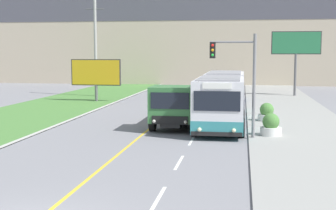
{
  "coord_description": "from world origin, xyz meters",
  "views": [
    {
      "loc": [
        5.16,
        -10.04,
        4.32
      ],
      "look_at": [
        1.1,
        15.37,
        1.4
      ],
      "focal_mm": 50.0,
      "sensor_mm": 36.0,
      "label": 1
    }
  ],
  "objects_px": {
    "utility_pole_far": "(95,46)",
    "city_bus": "(222,98)",
    "car_distant": "(232,92)",
    "traffic_light_mast": "(240,72)",
    "planter_round_near": "(271,126)",
    "planter_round_second": "(267,113)",
    "dump_truck": "(176,107)",
    "billboard_large": "(296,46)",
    "billboard_small": "(96,73)"
  },
  "relations": [
    {
      "from": "utility_pole_far",
      "to": "city_bus",
      "type": "bearing_deg",
      "value": -49.76
    },
    {
      "from": "car_distant",
      "to": "traffic_light_mast",
      "type": "height_order",
      "value": "traffic_light_mast"
    },
    {
      "from": "car_distant",
      "to": "planter_round_near",
      "type": "xyz_separation_m",
      "value": [
        2.35,
        -18.33,
        -0.11
      ]
    },
    {
      "from": "city_bus",
      "to": "utility_pole_far",
      "type": "xyz_separation_m",
      "value": [
        -13.01,
        15.37,
        3.35
      ]
    },
    {
      "from": "traffic_light_mast",
      "to": "planter_round_second",
      "type": "relative_size",
      "value": 4.67
    },
    {
      "from": "city_bus",
      "to": "planter_round_near",
      "type": "height_order",
      "value": "city_bus"
    },
    {
      "from": "dump_truck",
      "to": "planter_round_second",
      "type": "distance_m",
      "value": 6.22
    },
    {
      "from": "city_bus",
      "to": "billboard_large",
      "type": "height_order",
      "value": "billboard_large"
    },
    {
      "from": "car_distant",
      "to": "utility_pole_far",
      "type": "distance_m",
      "value": 14.07
    },
    {
      "from": "city_bus",
      "to": "billboard_large",
      "type": "distance_m",
      "value": 19.61
    },
    {
      "from": "traffic_light_mast",
      "to": "car_distant",
      "type": "bearing_deg",
      "value": 92.24
    },
    {
      "from": "traffic_light_mast",
      "to": "planter_round_second",
      "type": "bearing_deg",
      "value": 74.51
    },
    {
      "from": "billboard_small",
      "to": "planter_round_near",
      "type": "xyz_separation_m",
      "value": [
        14.15,
        -15.27,
        -1.92
      ]
    },
    {
      "from": "traffic_light_mast",
      "to": "billboard_small",
      "type": "height_order",
      "value": "traffic_light_mast"
    },
    {
      "from": "billboard_small",
      "to": "planter_round_second",
      "type": "relative_size",
      "value": 3.98
    },
    {
      "from": "planter_round_second",
      "to": "traffic_light_mast",
      "type": "bearing_deg",
      "value": -105.49
    },
    {
      "from": "car_distant",
      "to": "billboard_small",
      "type": "distance_m",
      "value": 12.33
    },
    {
      "from": "car_distant",
      "to": "traffic_light_mast",
      "type": "bearing_deg",
      "value": -87.76
    },
    {
      "from": "dump_truck",
      "to": "car_distant",
      "type": "bearing_deg",
      "value": 80.13
    },
    {
      "from": "car_distant",
      "to": "planter_round_second",
      "type": "bearing_deg",
      "value": -79.65
    },
    {
      "from": "city_bus",
      "to": "billboard_small",
      "type": "bearing_deg",
      "value": 137.24
    },
    {
      "from": "billboard_large",
      "to": "dump_truck",
      "type": "bearing_deg",
      "value": -112.78
    },
    {
      "from": "planter_round_near",
      "to": "planter_round_second",
      "type": "height_order",
      "value": "planter_round_near"
    },
    {
      "from": "dump_truck",
      "to": "planter_round_near",
      "type": "distance_m",
      "value": 5.59
    },
    {
      "from": "utility_pole_far",
      "to": "planter_round_second",
      "type": "distance_m",
      "value": 22.03
    },
    {
      "from": "traffic_light_mast",
      "to": "city_bus",
      "type": "bearing_deg",
      "value": 101.19
    },
    {
      "from": "traffic_light_mast",
      "to": "planter_round_near",
      "type": "bearing_deg",
      "value": 24.98
    },
    {
      "from": "dump_truck",
      "to": "utility_pole_far",
      "type": "relative_size",
      "value": 0.72
    },
    {
      "from": "dump_truck",
      "to": "billboard_small",
      "type": "xyz_separation_m",
      "value": [
        -8.95,
        13.33,
        1.26
      ]
    },
    {
      "from": "car_distant",
      "to": "planter_round_near",
      "type": "distance_m",
      "value": 18.48
    },
    {
      "from": "car_distant",
      "to": "planter_round_second",
      "type": "relative_size",
      "value": 3.85
    },
    {
      "from": "car_distant",
      "to": "billboard_small",
      "type": "bearing_deg",
      "value": -165.46
    },
    {
      "from": "utility_pole_far",
      "to": "planter_round_near",
      "type": "bearing_deg",
      "value": -51.94
    },
    {
      "from": "billboard_small",
      "to": "planter_round_second",
      "type": "bearing_deg",
      "value": -35.31
    },
    {
      "from": "planter_round_near",
      "to": "planter_round_second",
      "type": "relative_size",
      "value": 1.03
    },
    {
      "from": "car_distant",
      "to": "billboard_large",
      "type": "height_order",
      "value": "billboard_large"
    },
    {
      "from": "dump_truck",
      "to": "planter_round_near",
      "type": "relative_size",
      "value": 6.05
    },
    {
      "from": "city_bus",
      "to": "utility_pole_far",
      "type": "distance_m",
      "value": 20.42
    },
    {
      "from": "city_bus",
      "to": "dump_truck",
      "type": "height_order",
      "value": "city_bus"
    },
    {
      "from": "planter_round_second",
      "to": "billboard_large",
      "type": "bearing_deg",
      "value": 78.63
    },
    {
      "from": "dump_truck",
      "to": "planter_round_second",
      "type": "relative_size",
      "value": 6.2
    },
    {
      "from": "car_distant",
      "to": "billboard_small",
      "type": "relative_size",
      "value": 0.97
    },
    {
      "from": "planter_round_second",
      "to": "planter_round_near",
      "type": "bearing_deg",
      "value": -90.53
    },
    {
      "from": "city_bus",
      "to": "planter_round_second",
      "type": "height_order",
      "value": "city_bus"
    },
    {
      "from": "car_distant",
      "to": "traffic_light_mast",
      "type": "distance_m",
      "value": 19.27
    },
    {
      "from": "planter_round_near",
      "to": "car_distant",
      "type": "bearing_deg",
      "value": 97.3
    },
    {
      "from": "city_bus",
      "to": "billboard_large",
      "type": "xyz_separation_m",
      "value": [
        6.28,
        18.26,
        3.41
      ]
    },
    {
      "from": "traffic_light_mast",
      "to": "planter_round_second",
      "type": "distance_m",
      "value": 6.78
    },
    {
      "from": "billboard_small",
      "to": "planter_round_near",
      "type": "distance_m",
      "value": 20.9
    },
    {
      "from": "billboard_large",
      "to": "planter_round_second",
      "type": "height_order",
      "value": "billboard_large"
    }
  ]
}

